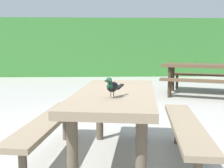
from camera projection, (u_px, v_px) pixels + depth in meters
name	position (u px, v px, depth m)	size (l,w,h in m)	color
ground_plane	(109.00, 156.00, 3.08)	(60.00, 60.00, 0.00)	#A3A099
hedge_wall	(102.00, 47.00, 11.18)	(28.00, 1.23, 2.20)	#387A33
picnic_table_foreground	(115.00, 110.00, 2.83)	(1.92, 1.94, 0.74)	#84725B
bird_grackle	(112.00, 86.00, 2.44)	(0.18, 0.25, 0.18)	black
picnic_table_mid_left	(201.00, 72.00, 6.87)	(2.22, 2.20, 0.74)	brown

